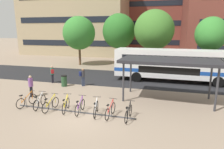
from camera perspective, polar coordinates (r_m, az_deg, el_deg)
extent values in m
plane|color=gray|center=(12.32, -8.62, -11.79)|extent=(200.00, 200.00, 0.00)
cube|color=#232326|center=(21.45, 1.97, -0.97)|extent=(80.00, 7.20, 0.01)
cube|color=white|center=(20.63, 17.98, 3.09)|extent=(12.04, 2.74, 2.70)
cube|color=#1947A3|center=(20.75, 17.86, 1.32)|extent=(12.06, 2.76, 0.36)
cube|color=black|center=(21.80, 17.15, 4.71)|extent=(9.84, 0.22, 0.97)
cube|color=black|center=(19.33, 17.31, 3.74)|extent=(9.84, 0.22, 0.97)
cylinder|color=black|center=(22.48, 27.13, -0.45)|extent=(1.00, 0.32, 1.00)
cylinder|color=black|center=(20.29, 28.38, -1.89)|extent=(1.00, 0.32, 1.00)
cylinder|color=black|center=(22.17, 8.00, 0.67)|extent=(1.00, 0.32, 1.00)
cylinder|color=black|center=(19.94, 7.11, -0.66)|extent=(1.00, 0.32, 1.00)
cube|color=#47474C|center=(12.95, -11.15, -10.48)|extent=(8.03, 0.21, 0.06)
cylinder|color=#47474C|center=(14.68, -23.67, -7.19)|extent=(0.04, 0.04, 0.70)
cylinder|color=#47474C|center=(14.09, -20.46, -7.73)|extent=(0.04, 0.04, 0.70)
cylinder|color=#47474C|center=(13.54, -16.98, -8.30)|extent=(0.04, 0.04, 0.70)
cylinder|color=#47474C|center=(13.05, -13.21, -8.88)|extent=(0.04, 0.04, 0.70)
cylinder|color=#47474C|center=(12.62, -9.15, -9.45)|extent=(0.04, 0.04, 0.70)
cylinder|color=#47474C|center=(12.26, -4.81, -10.02)|extent=(0.04, 0.04, 0.70)
cylinder|color=#47474C|center=(11.97, -0.22, -10.55)|extent=(0.04, 0.04, 0.70)
cylinder|color=#47474C|center=(11.76, 4.58, -11.03)|extent=(0.04, 0.04, 0.70)
torus|color=black|center=(15.04, -21.95, -6.56)|extent=(0.19, 0.70, 0.70)
torus|color=black|center=(14.43, -24.97, -7.64)|extent=(0.19, 0.70, 0.70)
cube|color=orange|center=(14.64, -23.48, -5.91)|extent=(0.22, 0.91, 0.58)
cylinder|color=orange|center=(14.41, -24.76, -6.54)|extent=(0.04, 0.04, 0.55)
cube|color=black|center=(14.33, -24.86, -5.55)|extent=(0.14, 0.24, 0.05)
cylinder|color=orange|center=(14.93, -22.11, -5.44)|extent=(0.04, 0.04, 0.65)
cylinder|color=black|center=(14.84, -22.21, -4.29)|extent=(0.51, 0.13, 0.03)
torus|color=black|center=(14.57, -19.32, -6.97)|extent=(0.14, 0.70, 0.70)
torus|color=black|center=(13.72, -21.20, -8.34)|extent=(0.14, 0.70, 0.70)
cube|color=silver|center=(14.05, -20.29, -6.40)|extent=(0.15, 0.92, 0.58)
cylinder|color=silver|center=(13.71, -21.09, -7.16)|extent=(0.03, 0.03, 0.55)
cube|color=black|center=(13.63, -21.18, -6.12)|extent=(0.13, 0.23, 0.05)
cylinder|color=silver|center=(14.45, -19.44, -5.82)|extent=(0.04, 0.04, 0.65)
cylinder|color=black|center=(14.36, -19.54, -4.63)|extent=(0.52, 0.10, 0.03)
torus|color=black|center=(13.86, -16.05, -7.74)|extent=(0.11, 0.70, 0.70)
torus|color=black|center=(13.11, -18.70, -9.12)|extent=(0.11, 0.70, 0.70)
cube|color=yellow|center=(13.39, -17.38, -7.13)|extent=(0.12, 0.92, 0.58)
cylinder|color=yellow|center=(13.09, -18.51, -7.90)|extent=(0.03, 0.03, 0.55)
cube|color=black|center=(13.00, -18.59, -6.81)|extent=(0.12, 0.23, 0.05)
cylinder|color=yellow|center=(13.74, -16.18, -6.54)|extent=(0.04, 0.04, 0.65)
cylinder|color=black|center=(13.64, -16.27, -5.30)|extent=(0.52, 0.08, 0.03)
torus|color=black|center=(13.57, -12.65, -7.99)|extent=(0.19, 0.70, 0.70)
torus|color=black|center=(12.66, -13.82, -9.60)|extent=(0.19, 0.70, 0.70)
cube|color=yellow|center=(13.02, -13.26, -7.45)|extent=(0.23, 0.91, 0.58)
cylinder|color=yellow|center=(12.65, -13.76, -8.32)|extent=(0.04, 0.04, 0.55)
cube|color=black|center=(12.56, -13.82, -7.20)|extent=(0.15, 0.24, 0.05)
cylinder|color=yellow|center=(13.45, -12.73, -6.77)|extent=(0.04, 0.04, 0.65)
cylinder|color=black|center=(13.35, -12.80, -5.49)|extent=(0.51, 0.14, 0.03)
torus|color=black|center=(13.11, -8.46, -8.56)|extent=(0.08, 0.71, 0.70)
torus|color=black|center=(12.23, -10.09, -10.23)|extent=(0.08, 0.71, 0.70)
cube|color=#702893|center=(12.57, -9.26, -8.01)|extent=(0.08, 0.92, 0.58)
cylinder|color=#702893|center=(12.22, -9.96, -8.91)|extent=(0.03, 0.03, 0.55)
cube|color=black|center=(12.12, -10.01, -7.75)|extent=(0.11, 0.23, 0.05)
cylinder|color=#702893|center=(12.98, -8.53, -7.30)|extent=(0.03, 0.03, 0.65)
cylinder|color=black|center=(12.88, -8.58, -5.99)|extent=(0.52, 0.06, 0.03)
torus|color=black|center=(12.74, -4.32, -9.11)|extent=(0.17, 0.70, 0.70)
torus|color=black|center=(11.81, -5.05, -10.94)|extent=(0.17, 0.70, 0.70)
cube|color=silver|center=(12.17, -4.68, -8.59)|extent=(0.20, 0.91, 0.58)
cylinder|color=silver|center=(11.79, -5.00, -9.57)|extent=(0.03, 0.03, 0.55)
cube|color=black|center=(11.70, -5.02, -8.37)|extent=(0.14, 0.23, 0.05)
cylinder|color=silver|center=(12.60, -4.36, -7.81)|extent=(0.04, 0.04, 0.65)
cylinder|color=black|center=(12.50, -4.38, -6.47)|extent=(0.52, 0.12, 0.03)
torus|color=black|center=(12.41, 0.36, -9.67)|extent=(0.11, 0.71, 0.70)
torus|color=black|center=(11.53, -1.37, -11.48)|extent=(0.11, 0.71, 0.70)
cube|color=red|center=(11.87, -0.44, -9.11)|extent=(0.12, 0.92, 0.58)
cylinder|color=red|center=(11.51, -1.20, -10.09)|extent=(0.03, 0.03, 0.55)
cube|color=black|center=(11.41, -1.20, -8.87)|extent=(0.12, 0.23, 0.05)
cylinder|color=red|center=(12.28, 0.33, -8.35)|extent=(0.03, 0.03, 0.65)
cylinder|color=black|center=(12.17, 0.33, -6.97)|extent=(0.52, 0.08, 0.03)
torus|color=black|center=(12.13, 5.35, -10.28)|extent=(0.09, 0.71, 0.70)
torus|color=black|center=(11.22, 4.16, -12.24)|extent=(0.09, 0.71, 0.70)
cube|color=black|center=(11.56, 4.83, -9.76)|extent=(0.09, 0.92, 0.58)
cylinder|color=black|center=(11.20, 4.31, -10.81)|extent=(0.03, 0.03, 0.55)
cube|color=black|center=(11.10, 4.33, -9.56)|extent=(0.11, 0.23, 0.05)
cylinder|color=black|center=(11.99, 5.36, -8.94)|extent=(0.03, 0.03, 0.65)
cylinder|color=black|center=(11.88, 5.39, -7.53)|extent=(0.52, 0.06, 0.03)
cylinder|color=#38383D|center=(14.14, 3.31, -2.27)|extent=(0.15, 0.15, 2.85)
cylinder|color=#38383D|center=(13.99, 28.12, -3.95)|extent=(0.15, 0.15, 2.85)
cylinder|color=#38383D|center=(16.44, 5.43, -0.17)|extent=(0.15, 0.15, 2.85)
cylinder|color=#38383D|center=(16.32, 26.66, -1.59)|extent=(0.15, 0.15, 2.85)
cube|color=#28282D|center=(14.61, 16.20, 3.86)|extent=(7.01, 3.60, 0.20)
cube|color=black|center=(13.34, 15.89, 1.10)|extent=(3.87, 0.29, 0.44)
cube|color=#2D3851|center=(18.47, -8.34, -1.98)|extent=(0.33, 0.31, 0.87)
cylinder|color=#333338|center=(18.30, -8.41, 0.19)|extent=(0.47, 0.47, 0.56)
sphere|color=#936B4C|center=(18.22, -8.45, 1.39)|extent=(0.22, 0.22, 0.22)
cube|color=navy|center=(18.24, -9.21, 0.21)|extent=(0.31, 0.33, 0.40)
cube|color=black|center=(20.25, -16.82, -1.12)|extent=(0.31, 0.33, 0.85)
cylinder|color=#23664C|center=(20.10, -16.95, 0.93)|extent=(0.47, 0.47, 0.63)
sphere|color=tan|center=(20.02, -17.03, 2.12)|extent=(0.22, 0.22, 0.22)
cube|color=#B21E23|center=(19.84, -16.90, 0.87)|extent=(0.33, 0.31, 0.40)
cube|color=black|center=(16.57, -22.31, -4.60)|extent=(0.31, 0.33, 0.84)
cylinder|color=#7F4C93|center=(16.38, -22.52, -2.12)|extent=(0.47, 0.47, 0.64)
sphere|color=tan|center=(16.28, -22.65, -0.65)|extent=(0.22, 0.22, 0.22)
cube|color=#56602D|center=(16.62, -22.49, -1.80)|extent=(0.33, 0.31, 0.40)
cylinder|color=#284C2D|center=(18.71, -13.70, -1.90)|extent=(0.52, 0.52, 0.95)
cylinder|color=black|center=(18.59, -13.79, -0.36)|extent=(0.55, 0.55, 0.08)
cylinder|color=brown|center=(29.73, -9.29, 5.29)|extent=(0.32, 0.32, 2.64)
ellipsoid|color=#388433|center=(29.50, -9.53, 11.76)|extent=(4.66, 4.66, 4.79)
cylinder|color=brown|center=(26.38, 11.72, 4.62)|extent=(0.32, 0.32, 2.97)
ellipsoid|color=#427A2D|center=(26.13, 12.08, 12.53)|extent=(5.02, 5.02, 5.05)
cylinder|color=brown|center=(25.18, 26.05, 3.34)|extent=(0.32, 0.32, 3.07)
ellipsoid|color=#388433|center=(24.93, 26.76, 10.46)|extent=(3.44, 3.44, 3.77)
cylinder|color=brown|center=(29.64, 1.96, 5.57)|extent=(0.32, 0.32, 2.79)
ellipsoid|color=#2D7028|center=(29.41, 2.02, 12.43)|extent=(4.77, 4.77, 5.05)
cube|color=tan|center=(45.38, -10.27, 17.20)|extent=(21.95, 11.51, 17.55)
cube|color=black|center=(40.11, -13.41, 8.88)|extent=(19.31, 0.06, 1.10)
cube|color=black|center=(40.08, -13.74, 15.15)|extent=(19.31, 0.06, 1.10)
cube|color=brown|center=(51.35, 12.91, 15.86)|extent=(18.75, 12.83, 16.34)
cube|color=black|center=(44.89, 12.26, 9.08)|extent=(16.50, 0.06, 1.10)
cube|color=black|center=(44.84, 12.51, 14.29)|extent=(16.50, 0.06, 1.10)
cube|color=black|center=(45.16, 12.77, 19.47)|extent=(16.50, 0.06, 1.10)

